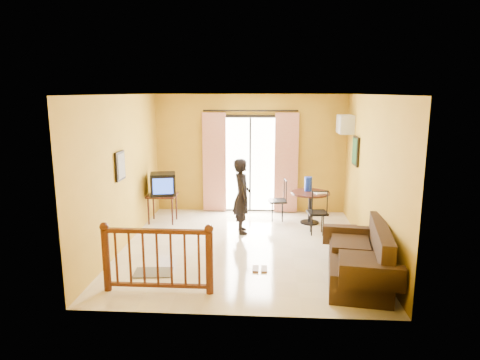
# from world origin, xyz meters

# --- Properties ---
(ground) EXTENTS (5.00, 5.00, 0.00)m
(ground) POSITION_xyz_m (0.00, 0.00, 0.00)
(ground) COLOR beige
(ground) RESTS_ON ground
(room_shell) EXTENTS (5.00, 5.00, 5.00)m
(room_shell) POSITION_xyz_m (0.00, 0.00, 1.70)
(room_shell) COLOR white
(room_shell) RESTS_ON ground
(balcony_door) EXTENTS (2.25, 0.14, 2.46)m
(balcony_door) POSITION_xyz_m (0.00, 2.43, 1.19)
(balcony_door) COLOR black
(balcony_door) RESTS_ON ground
(tv_table) EXTENTS (0.63, 0.52, 0.63)m
(tv_table) POSITION_xyz_m (-1.90, 1.46, 0.55)
(tv_table) COLOR black
(tv_table) RESTS_ON ground
(television) EXTENTS (0.63, 0.59, 0.48)m
(television) POSITION_xyz_m (-1.87, 1.45, 0.87)
(television) COLOR black
(television) RESTS_ON tv_table
(picture_left) EXTENTS (0.05, 0.42, 0.52)m
(picture_left) POSITION_xyz_m (-2.22, -0.20, 1.55)
(picture_left) COLOR black
(picture_left) RESTS_ON room_shell
(dining_table) EXTENTS (0.84, 0.84, 0.70)m
(dining_table) POSITION_xyz_m (1.35, 1.58, 0.55)
(dining_table) COLOR black
(dining_table) RESTS_ON ground
(water_jug) EXTENTS (0.17, 0.17, 0.31)m
(water_jug) POSITION_xyz_m (1.31, 1.70, 0.86)
(water_jug) COLOR #122BAF
(water_jug) RESTS_ON dining_table
(serving_tray) EXTENTS (0.32, 0.26, 0.02)m
(serving_tray) POSITION_xyz_m (1.57, 1.48, 0.71)
(serving_tray) COLOR beige
(serving_tray) RESTS_ON dining_table
(dining_chairs) EXTENTS (1.23, 1.35, 0.95)m
(dining_chairs) POSITION_xyz_m (1.04, 1.29, 0.00)
(dining_chairs) COLOR black
(dining_chairs) RESTS_ON ground
(air_conditioner) EXTENTS (0.31, 0.60, 0.40)m
(air_conditioner) POSITION_xyz_m (2.09, 1.95, 2.15)
(air_conditioner) COLOR silver
(air_conditioner) RESTS_ON room_shell
(botanical_print) EXTENTS (0.05, 0.50, 0.60)m
(botanical_print) POSITION_xyz_m (2.22, 1.30, 1.65)
(botanical_print) COLOR black
(botanical_print) RESTS_ON room_shell
(coffee_table) EXTENTS (0.50, 0.89, 0.40)m
(coffee_table) POSITION_xyz_m (1.85, -0.18, 0.27)
(coffee_table) COLOR black
(coffee_table) RESTS_ON ground
(bowl) EXTENTS (0.26, 0.26, 0.06)m
(bowl) POSITION_xyz_m (1.85, -0.17, 0.43)
(bowl) COLOR brown
(bowl) RESTS_ON coffee_table
(sofa) EXTENTS (1.08, 1.95, 0.88)m
(sofa) POSITION_xyz_m (1.86, -1.36, 0.33)
(sofa) COLOR black
(sofa) RESTS_ON ground
(standing_person) EXTENTS (0.48, 0.62, 1.54)m
(standing_person) POSITION_xyz_m (-0.10, 0.86, 0.77)
(standing_person) COLOR black
(standing_person) RESTS_ON ground
(stair_balustrade) EXTENTS (1.63, 0.13, 1.04)m
(stair_balustrade) POSITION_xyz_m (-1.15, -1.90, 0.56)
(stair_balustrade) COLOR #471E0F
(stair_balustrade) RESTS_ON ground
(doormat) EXTENTS (0.63, 0.45, 0.02)m
(doormat) POSITION_xyz_m (-1.40, -1.27, 0.01)
(doormat) COLOR #5A5648
(doormat) RESTS_ON ground
(sandals) EXTENTS (0.24, 0.25, 0.03)m
(sandals) POSITION_xyz_m (0.30, -1.03, 0.01)
(sandals) COLOR brown
(sandals) RESTS_ON ground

